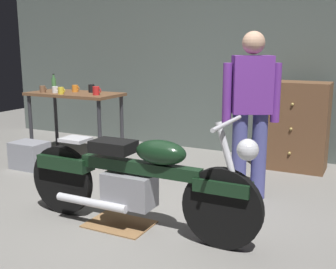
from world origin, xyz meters
TOP-DOWN VIEW (x-y plane):
  - ground_plane at (0.00, 0.00)m, footprint 12.00×12.00m
  - back_wall at (0.00, 2.80)m, footprint 8.00×0.12m
  - workbench at (-1.82, 1.55)m, footprint 1.30×0.64m
  - motorcycle at (0.18, -0.15)m, footprint 2.19×0.60m
  - person_standing at (0.81, 1.01)m, footprint 0.51×0.37m
  - wooden_dresser at (1.02, 2.30)m, footprint 0.80×0.47m
  - drip_tray at (-0.00, -0.15)m, footprint 0.56×0.40m
  - storage_bin at (-1.97, 0.80)m, footprint 0.44×0.32m
  - mug_white_ceramic at (-2.03, 1.40)m, footprint 0.11×0.08m
  - mug_black_matte at (-1.62, 1.67)m, footprint 0.12×0.08m
  - mug_red_diner at (-1.38, 1.45)m, footprint 0.13×0.09m
  - mug_brown_stoneware at (-2.23, 1.38)m, footprint 0.11×0.08m
  - mug_yellow_tall at (-1.86, 1.32)m, footprint 0.11×0.08m
  - mug_orange_travel at (-1.87, 1.63)m, footprint 0.12×0.09m
  - bottle at (-2.25, 1.63)m, footprint 0.06×0.06m

SIDE VIEW (x-z plane):
  - ground_plane at x=0.00m, z-range 0.00..0.00m
  - drip_tray at x=0.00m, z-range 0.00..0.01m
  - storage_bin at x=-1.97m, z-range 0.00..0.34m
  - motorcycle at x=0.18m, z-range -0.05..0.95m
  - wooden_dresser at x=1.02m, z-range 0.00..1.10m
  - workbench at x=-1.82m, z-range 0.34..1.24m
  - person_standing at x=0.81m, z-range 0.09..1.76m
  - mug_white_ceramic at x=-2.03m, z-range 0.90..0.99m
  - mug_brown_stoneware at x=-2.23m, z-range 0.90..0.99m
  - mug_yellow_tall at x=-1.86m, z-range 0.90..0.99m
  - mug_orange_travel at x=-1.87m, z-range 0.90..1.00m
  - mug_black_matte at x=-1.62m, z-range 0.90..1.01m
  - mug_red_diner at x=-1.38m, z-range 0.90..1.01m
  - bottle at x=-2.25m, z-range 0.88..1.12m
  - back_wall at x=0.00m, z-range 0.00..3.10m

